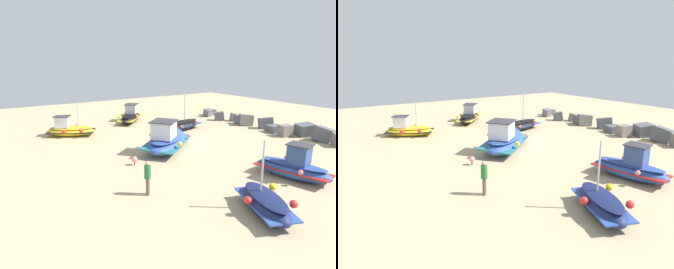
{
  "view_description": "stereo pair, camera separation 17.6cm",
  "coord_description": "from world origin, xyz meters",
  "views": [
    {
      "loc": [
        17.69,
        -13.1,
        6.36
      ],
      "look_at": [
        -0.15,
        -1.22,
        0.9
      ],
      "focal_mm": 31.78,
      "sensor_mm": 36.0,
      "label": 1
    },
    {
      "loc": [
        17.78,
        -12.95,
        6.36
      ],
      "look_at": [
        -0.15,
        -1.22,
        0.9
      ],
      "focal_mm": 31.78,
      "sensor_mm": 36.0,
      "label": 2
    }
  ],
  "objects": [
    {
      "name": "ground_plane",
      "position": [
        0.0,
        0.0,
        0.0
      ],
      "size": [
        52.76,
        52.76,
        0.0
      ],
      "primitive_type": "plane",
      "color": "tan"
    },
    {
      "name": "fishing_boat_0",
      "position": [
        8.79,
        1.06,
        0.63
      ],
      "size": [
        4.32,
        2.34,
        2.03
      ],
      "rotation": [
        0.0,
        0.0,
        0.22
      ],
      "color": "#2D4C9E",
      "rests_on": "ground_plane"
    },
    {
      "name": "fishing_boat_1",
      "position": [
        -7.39,
        -6.43,
        0.53
      ],
      "size": [
        3.39,
        4.27,
        2.86
      ],
      "rotation": [
        0.0,
        0.0,
        4.19
      ],
      "color": "gold",
      "rests_on": "ground_plane"
    },
    {
      "name": "fishing_boat_2",
      "position": [
        0.63,
        -1.8,
        0.75
      ],
      "size": [
        5.25,
        5.72,
        2.37
      ],
      "rotation": [
        0.0,
        0.0,
        5.39
      ],
      "color": "#2D4C9E",
      "rests_on": "ground_plane"
    },
    {
      "name": "fishing_boat_3",
      "position": [
        -9.69,
        0.47,
        0.61
      ],
      "size": [
        4.48,
        4.2,
        1.82
      ],
      "rotation": [
        0.0,
        0.0,
        2.42
      ],
      "color": "black",
      "rests_on": "ground_plane"
    },
    {
      "name": "fishing_boat_4",
      "position": [
        10.5,
        -3.42,
        0.49
      ],
      "size": [
        3.7,
        2.58,
        3.12
      ],
      "rotation": [
        0.0,
        0.0,
        5.87
      ],
      "color": "navy",
      "rests_on": "ground_plane"
    },
    {
      "name": "fishing_boat_5",
      "position": [
        -3.74,
        2.73,
        0.46
      ],
      "size": [
        2.39,
        4.55,
        3.47
      ],
      "rotation": [
        0.0,
        0.0,
        4.94
      ],
      "color": "black",
      "rests_on": "ground_plane"
    },
    {
      "name": "person_walking",
      "position": [
        6.18,
        -6.6,
        0.99
      ],
      "size": [
        0.32,
        0.32,
        1.71
      ],
      "rotation": [
        0.0,
        0.0,
        3.95
      ],
      "color": "brown",
      "rests_on": "ground_plane"
    },
    {
      "name": "breakwater_rocks",
      "position": [
        1.31,
        9.47,
        0.47
      ],
      "size": [
        18.56,
        2.95,
        1.46
      ],
      "color": "slate",
      "rests_on": "ground_plane"
    },
    {
      "name": "mooring_buoy_0",
      "position": [
        2.13,
        -5.21,
        0.36
      ],
      "size": [
        0.36,
        0.36,
        0.55
      ],
      "color": "#3F3F42",
      "rests_on": "ground_plane"
    }
  ]
}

